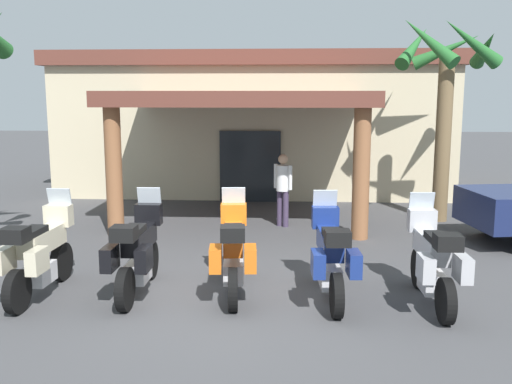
# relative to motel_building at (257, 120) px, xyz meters

# --- Properties ---
(ground_plane) EXTENTS (80.00, 80.00, 0.00)m
(ground_plane) POSITION_rel_motel_building_xyz_m (-0.07, -11.45, -2.26)
(ground_plane) COLOR #424244
(motel_building) EXTENTS (12.73, 11.74, 4.43)m
(motel_building) POSITION_rel_motel_building_xyz_m (0.00, 0.00, 0.00)
(motel_building) COLOR beige
(motel_building) RESTS_ON ground_plane
(motorcycle_cream) EXTENTS (0.72, 2.21, 1.61)m
(motorcycle_cream) POSITION_rel_motel_building_xyz_m (-2.98, -11.49, -1.56)
(motorcycle_cream) COLOR black
(motorcycle_cream) RESTS_ON ground_plane
(motorcycle_black) EXTENTS (0.71, 2.21, 1.61)m
(motorcycle_black) POSITION_rel_motel_building_xyz_m (-1.45, -11.32, -1.56)
(motorcycle_black) COLOR black
(motorcycle_black) RESTS_ON ground_plane
(motorcycle_orange) EXTENTS (0.73, 2.21, 1.61)m
(motorcycle_orange) POSITION_rel_motel_building_xyz_m (0.08, -11.26, -1.56)
(motorcycle_orange) COLOR black
(motorcycle_orange) RESTS_ON ground_plane
(motorcycle_blue) EXTENTS (0.72, 2.21, 1.61)m
(motorcycle_blue) POSITION_rel_motel_building_xyz_m (1.61, -11.46, -1.56)
(motorcycle_blue) COLOR black
(motorcycle_blue) RESTS_ON ground_plane
(motorcycle_silver) EXTENTS (0.70, 2.21, 1.61)m
(motorcycle_silver) POSITION_rel_motel_building_xyz_m (3.15, -11.63, -1.56)
(motorcycle_silver) COLOR black
(motorcycle_silver) RESTS_ON ground_plane
(pedestrian) EXTENTS (0.44, 0.36, 1.76)m
(pedestrian) POSITION_rel_motel_building_xyz_m (0.89, -6.40, -1.23)
(pedestrian) COLOR #3F334C
(pedestrian) RESTS_ON ground_plane
(palm_tree_near_portico) EXTENTS (2.46, 2.55, 5.06)m
(palm_tree_near_portico) POSITION_rel_motel_building_xyz_m (4.86, -5.61, 1.26)
(palm_tree_near_portico) COLOR brown
(palm_tree_near_portico) RESTS_ON ground_plane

